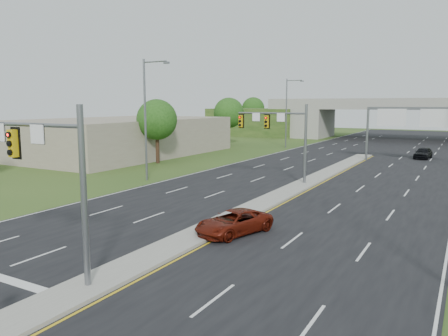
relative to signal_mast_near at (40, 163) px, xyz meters
The scene contains 17 objects.
ground 5.24m from the signal_mast_near, ahead, with size 240.00×240.00×0.00m, color #264418.
road 35.46m from the signal_mast_near, 86.31° to the left, with size 24.00×160.00×0.02m, color black.
median 23.64m from the signal_mast_near, 84.40° to the left, with size 2.00×54.00×0.16m, color gray.
lane_markings 29.41m from the signal_mast_near, 86.72° to the left, with size 23.72×160.00×0.01m.
signal_mast_near is the anchor object (origin of this frame).
signal_mast_far 25.00m from the signal_mast_near, 90.00° to the left, with size 6.62×0.60×7.00m.
sign_gantry 45.88m from the signal_mast_near, 78.75° to the left, with size 11.58×0.44×6.67m.
overpass 80.11m from the signal_mast_near, 88.38° to the left, with size 80.00×14.00×8.10m.
lightpole_l_mid 22.95m from the signal_mast_near, 118.79° to the left, with size 2.85×0.25×11.00m.
lightpole_l_far 56.19m from the signal_mast_near, 101.33° to the left, with size 2.85×0.25×11.00m.
tree_l_near 34.92m from the signal_mast_near, 120.53° to the left, with size 4.80×4.80×7.60m.
tree_l_mid 59.21m from the signal_mast_near, 111.54° to the left, with size 5.20×5.20×8.12m.
tree_back_a 100.64m from the signal_mast_near, 110.80° to the left, with size 6.00×6.00×8.85m.
tree_back_b 96.56m from the signal_mast_near, 103.01° to the left, with size 5.60×5.60×8.32m.
commercial_building 44.77m from the signal_mast_near, 128.34° to the left, with size 18.00×30.00×5.00m, color gray.
car_far_a 10.66m from the signal_mast_near, 67.54° to the left, with size 2.11×4.58×1.27m, color #571408.
car_far_c 51.47m from the signal_mast_near, 79.27° to the left, with size 1.75×4.34×1.48m, color black.
Camera 1 is at (12.29, -11.26, 7.00)m, focal length 35.00 mm.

